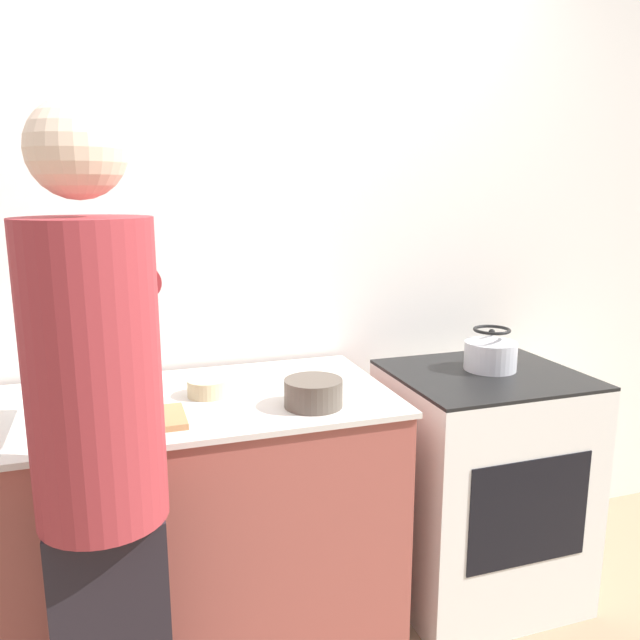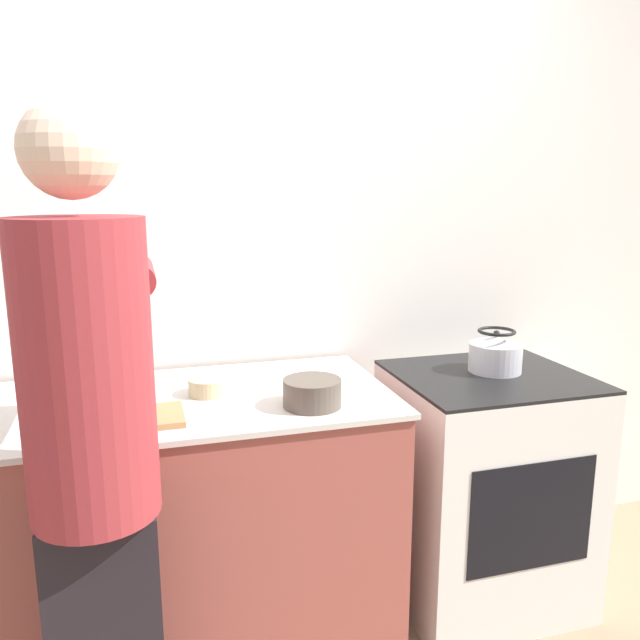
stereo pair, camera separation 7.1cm
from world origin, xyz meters
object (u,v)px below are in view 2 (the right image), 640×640
at_px(cutting_board, 113,421).
at_px(bowl_prep, 312,393).
at_px(person, 94,453).
at_px(knife, 99,418).
at_px(kettle, 495,354).
at_px(oven, 484,487).

distance_m(cutting_board, bowl_prep, 0.58).
bearing_deg(bowl_prep, person, -151.31).
bearing_deg(knife, kettle, -6.56).
height_order(knife, bowl_prep, bowl_prep).
xyz_separation_m(knife, bowl_prep, (0.62, -0.02, 0.02)).
relative_size(oven, knife, 3.83).
relative_size(oven, person, 0.51).
bearing_deg(knife, oven, -7.78).
distance_m(oven, person, 1.50).
xyz_separation_m(knife, kettle, (1.37, 0.17, 0.04)).
distance_m(knife, kettle, 1.38).
bearing_deg(knife, cutting_board, -8.43).
bearing_deg(person, cutting_board, 85.31).
height_order(person, bowl_prep, person).
bearing_deg(person, oven, 20.11).
relative_size(oven, cutting_board, 2.24).
xyz_separation_m(oven, kettle, (0.04, 0.03, 0.51)).
height_order(oven, bowl_prep, bowl_prep).
bearing_deg(kettle, person, -159.15).
distance_m(person, bowl_prep, 0.70).
xyz_separation_m(person, kettle, (1.36, 0.52, -0.00)).
distance_m(cutting_board, kettle, 1.34).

